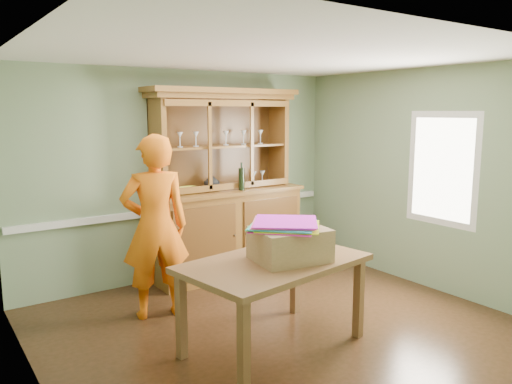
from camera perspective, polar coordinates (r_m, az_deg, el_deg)
floor at (r=5.32m, az=2.28°, el=-14.91°), size 4.50×4.50×0.00m
ceiling at (r=4.89m, az=2.49°, el=15.36°), size 4.50×4.50×0.00m
wall_back at (r=6.62m, az=-8.12°, el=1.95°), size 4.50×0.00×4.50m
wall_left at (r=4.02m, az=-24.19°, el=-3.47°), size 0.00×4.00×4.00m
wall_right at (r=6.52m, az=18.36°, el=1.47°), size 0.00×4.00×4.00m
wall_front at (r=3.58m, az=22.15°, el=-4.82°), size 4.50×0.00×4.50m
chair_rail at (r=6.67m, az=-7.94°, el=-1.91°), size 4.41×0.05×0.08m
framed_map at (r=4.28m, az=-24.85°, el=-0.06°), size 0.03×0.60×0.46m
window_panel at (r=6.32m, az=20.48°, el=2.49°), size 0.03×0.96×1.36m
china_hutch at (r=6.67m, az=-3.49°, el=-2.18°), size 2.10×0.69×2.47m
dining_table at (r=4.61m, az=2.09°, el=-8.97°), size 1.80×1.24×0.84m
cardboard_box at (r=4.55m, az=3.88°, el=-5.97°), size 0.71×0.60×0.30m
kite_stack at (r=4.52m, az=3.25°, el=-3.70°), size 0.79×0.79×0.06m
person at (r=5.35m, az=-11.45°, el=-3.93°), size 0.80×0.62×1.95m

